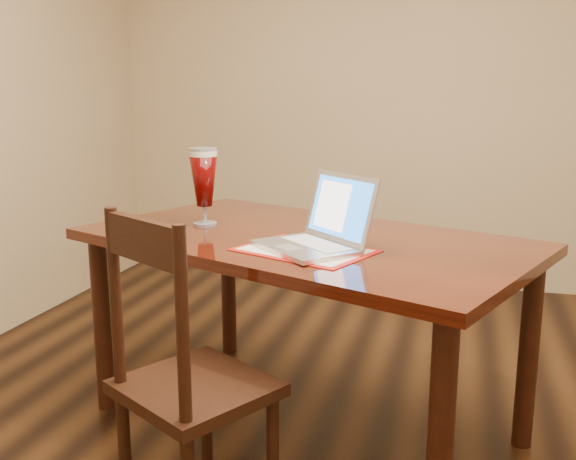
# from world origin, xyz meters

# --- Properties ---
(dining_table) EXTENTS (1.97, 1.55, 1.14)m
(dining_table) POSITION_xyz_m (-0.34, 0.29, 0.73)
(dining_table) COLOR #4C160A
(dining_table) RESTS_ON ground
(dining_chair) EXTENTS (0.58, 0.58, 1.02)m
(dining_chair) POSITION_xyz_m (-0.53, -0.39, 0.48)
(dining_chair) COLOR black
(dining_chair) RESTS_ON ground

